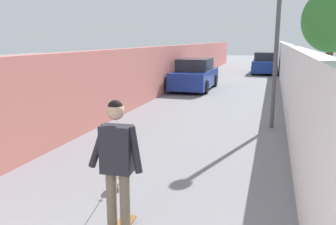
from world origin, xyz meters
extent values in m
plane|color=gray|center=(14.00, 0.00, 0.00)|extent=(80.00, 80.00, 0.00)
cube|color=#CC726B|center=(12.00, 2.73, 1.08)|extent=(48.00, 0.30, 2.16)
cube|color=white|center=(12.00, -2.73, 1.13)|extent=(48.00, 0.30, 2.26)
cylinder|color=brown|center=(13.00, -4.11, 1.26)|extent=(0.25, 0.25, 2.51)
ellipsoid|color=#387A33|center=(13.00, -4.11, 3.17)|extent=(2.18, 2.18, 2.36)
cylinder|color=#4C4C51|center=(8.87, -2.18, 2.20)|extent=(0.12, 0.12, 4.39)
cylinder|color=beige|center=(2.76, -0.26, 0.03)|extent=(0.06, 0.03, 0.06)
cylinder|color=beige|center=(2.77, -0.40, 0.03)|extent=(0.06, 0.03, 0.06)
cylinder|color=#726651|center=(2.48, -0.25, 0.47)|extent=(0.14, 0.14, 0.78)
cylinder|color=#726651|center=(2.49, -0.43, 0.47)|extent=(0.14, 0.14, 0.78)
cube|color=#26262D|center=(2.49, -0.34, 1.16)|extent=(0.24, 0.39, 0.60)
cylinder|color=#26262D|center=(2.47, -0.10, 1.19)|extent=(0.11, 0.29, 0.58)
cylinder|color=#26262D|center=(2.50, -0.58, 1.18)|extent=(0.10, 0.18, 0.59)
sphere|color=tan|center=(2.49, -0.34, 1.64)|extent=(0.22, 0.22, 0.22)
sphere|color=black|center=(2.49, -0.34, 1.68)|extent=(0.19, 0.19, 0.19)
ellipsoid|color=white|center=(3.90, 0.25, 0.27)|extent=(0.39, 0.24, 0.22)
sphere|color=white|center=(4.14, 0.27, 0.34)|extent=(0.15, 0.15, 0.15)
cone|color=black|center=(4.14, 0.31, 0.42)|extent=(0.05, 0.05, 0.06)
cone|color=black|center=(4.15, 0.23, 0.42)|extent=(0.05, 0.05, 0.06)
cylinder|color=white|center=(4.01, 0.32, 0.09)|extent=(0.04, 0.04, 0.18)
cylinder|color=white|center=(4.02, 0.20, 0.09)|extent=(0.04, 0.04, 0.18)
cylinder|color=white|center=(3.77, 0.31, 0.09)|extent=(0.04, 0.04, 0.18)
cylinder|color=white|center=(3.78, 0.19, 0.09)|extent=(0.04, 0.04, 0.18)
cylinder|color=white|center=(3.66, 0.24, 0.35)|extent=(0.14, 0.04, 0.13)
cylinder|color=black|center=(3.19, -0.05, 0.73)|extent=(1.42, 0.61, 0.66)
cube|color=navy|center=(15.81, 1.58, 0.56)|extent=(4.25, 1.70, 0.80)
cube|color=#262B33|center=(15.81, 1.58, 1.24)|extent=(2.21, 1.50, 0.60)
cylinder|color=black|center=(17.13, 2.37, 0.32)|extent=(0.64, 0.22, 0.64)
cylinder|color=black|center=(17.13, 0.79, 0.32)|extent=(0.64, 0.22, 0.64)
cylinder|color=black|center=(14.50, 2.37, 0.32)|extent=(0.64, 0.22, 0.64)
cylinder|color=black|center=(14.50, 0.79, 0.32)|extent=(0.64, 0.22, 0.64)
cube|color=navy|center=(25.33, -1.58, 0.56)|extent=(4.12, 1.70, 0.80)
cube|color=#262B33|center=(25.33, -1.58, 1.24)|extent=(2.14, 1.50, 0.60)
cylinder|color=black|center=(26.61, -0.79, 0.32)|extent=(0.64, 0.22, 0.64)
cylinder|color=black|center=(26.61, -2.37, 0.32)|extent=(0.64, 0.22, 0.64)
cylinder|color=black|center=(24.06, -0.79, 0.32)|extent=(0.64, 0.22, 0.64)
cylinder|color=black|center=(24.06, -2.37, 0.32)|extent=(0.64, 0.22, 0.64)
camera|label=1|loc=(-1.22, -2.11, 2.48)|focal=37.23mm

